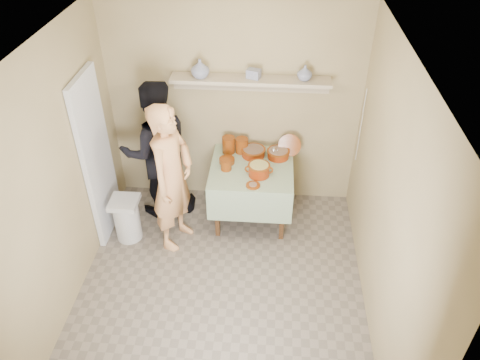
# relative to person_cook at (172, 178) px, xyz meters

# --- Properties ---
(ground) EXTENTS (3.50, 3.50, 0.00)m
(ground) POSITION_rel_person_cook_xyz_m (0.60, -0.80, -0.89)
(ground) COLOR #74675B
(ground) RESTS_ON ground
(tile_panel) EXTENTS (0.06, 0.70, 2.00)m
(tile_panel) POSITION_rel_person_cook_xyz_m (-0.86, 0.15, 0.11)
(tile_panel) COLOR silver
(tile_panel) RESTS_ON ground
(plate_stack_a) EXTENTS (0.16, 0.16, 0.21)m
(plate_stack_a) POSITION_rel_person_cook_xyz_m (0.54, 0.77, -0.03)
(plate_stack_a) COLOR #672909
(plate_stack_a) RESTS_ON serving_table
(plate_stack_b) EXTENTS (0.16, 0.16, 0.19)m
(plate_stack_b) POSITION_rel_person_cook_xyz_m (0.70, 0.79, -0.04)
(plate_stack_b) COLOR #672909
(plate_stack_b) RESTS_ON serving_table
(bowl_stack) EXTENTS (0.13, 0.13, 0.13)m
(bowl_stack) POSITION_rel_person_cook_xyz_m (0.55, 0.40, -0.07)
(bowl_stack) COLOR #672909
(bowl_stack) RESTS_ON serving_table
(empty_bowl) EXTENTS (0.19, 0.19, 0.05)m
(empty_bowl) POSITION_rel_person_cook_xyz_m (0.55, 0.54, -0.10)
(empty_bowl) COLOR #672909
(empty_bowl) RESTS_ON serving_table
(propped_lid) EXTENTS (0.28, 0.13, 0.27)m
(propped_lid) POSITION_rel_person_cook_xyz_m (1.28, 0.79, -0.01)
(propped_lid) COLOR #672909
(propped_lid) RESTS_ON serving_table
(vase_right) EXTENTS (0.21, 0.21, 0.17)m
(vase_right) POSITION_rel_person_cook_xyz_m (1.39, 0.82, 0.92)
(vase_right) COLOR navy
(vase_right) RESTS_ON wall_shelf
(vase_left) EXTENTS (0.27, 0.27, 0.21)m
(vase_left) POSITION_rel_person_cook_xyz_m (0.24, 0.80, 0.94)
(vase_left) COLOR navy
(vase_left) RESTS_ON wall_shelf
(ceramic_box) EXTENTS (0.17, 0.14, 0.10)m
(ceramic_box) POSITION_rel_person_cook_xyz_m (0.83, 0.83, 0.88)
(ceramic_box) COLOR navy
(ceramic_box) RESTS_ON wall_shelf
(person_cook) EXTENTS (0.61, 0.75, 1.78)m
(person_cook) POSITION_rel_person_cook_xyz_m (0.00, 0.00, 0.00)
(person_cook) COLOR tan
(person_cook) RESTS_ON ground
(person_helper) EXTENTS (1.05, 0.94, 1.77)m
(person_helper) POSITION_rel_person_cook_xyz_m (-0.29, 0.55, -0.01)
(person_helper) COLOR black
(person_helper) RESTS_ON ground
(room_shell) EXTENTS (3.04, 3.54, 2.62)m
(room_shell) POSITION_rel_person_cook_xyz_m (0.60, -0.80, 0.72)
(room_shell) COLOR tan
(room_shell) RESTS_ON ground
(serving_table) EXTENTS (0.97, 0.97, 0.76)m
(serving_table) POSITION_rel_person_cook_xyz_m (0.85, 0.48, -0.25)
(serving_table) COLOR #4C2D16
(serving_table) RESTS_ON ground
(cazuela_meat_a) EXTENTS (0.30, 0.30, 0.10)m
(cazuela_meat_a) POSITION_rel_person_cook_xyz_m (0.85, 0.71, -0.07)
(cazuela_meat_a) COLOR maroon
(cazuela_meat_a) RESTS_ON serving_table
(cazuela_meat_b) EXTENTS (0.28, 0.28, 0.10)m
(cazuela_meat_b) POSITION_rel_person_cook_xyz_m (1.15, 0.70, -0.07)
(cazuela_meat_b) COLOR maroon
(cazuela_meat_b) RESTS_ON serving_table
(ladle) EXTENTS (0.08, 0.26, 0.19)m
(ladle) POSITION_rel_person_cook_xyz_m (1.10, 0.68, -0.02)
(ladle) COLOR silver
(ladle) RESTS_ON cazuela_meat_b
(cazuela_rice) EXTENTS (0.33, 0.25, 0.14)m
(cazuela_rice) POSITION_rel_person_cook_xyz_m (0.94, 0.31, -0.05)
(cazuela_rice) COLOR maroon
(cazuela_rice) RESTS_ON serving_table
(front_plate) EXTENTS (0.16, 0.16, 0.03)m
(front_plate) POSITION_rel_person_cook_xyz_m (0.88, 0.10, -0.12)
(front_plate) COLOR #672909
(front_plate) RESTS_ON serving_table
(wall_shelf) EXTENTS (1.80, 0.25, 0.21)m
(wall_shelf) POSITION_rel_person_cook_xyz_m (0.80, 0.85, 0.78)
(wall_shelf) COLOR tan
(wall_shelf) RESTS_ON room_shell
(trash_bin) EXTENTS (0.32, 0.32, 0.56)m
(trash_bin) POSITION_rel_person_cook_xyz_m (-0.58, -0.01, -0.61)
(trash_bin) COLOR silver
(trash_bin) RESTS_ON ground
(electrical_cord) EXTENTS (0.01, 0.05, 0.90)m
(electrical_cord) POSITION_rel_person_cook_xyz_m (2.07, 0.68, 0.36)
(electrical_cord) COLOR silver
(electrical_cord) RESTS_ON wall_shelf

